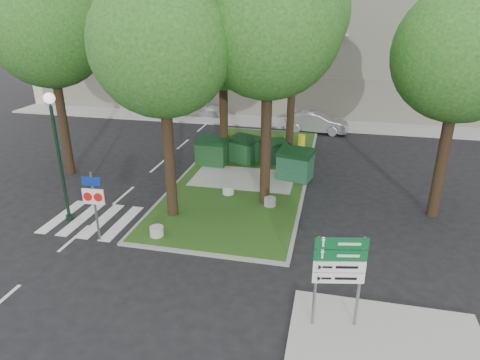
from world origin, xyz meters
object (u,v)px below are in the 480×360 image
(dumpster_a, at_px, (212,151))
(dumpster_c, at_px, (273,152))
(litter_bin, at_px, (301,141))
(tree_median_near_left, at_px, (164,30))
(traffic_sign_pole, at_px, (94,197))
(street_lamp, at_px, (57,143))
(dumpster_d, at_px, (295,164))
(car_white, at_px, (197,107))
(directional_sign, at_px, (339,268))
(tree_median_far, at_px, (298,1))
(tree_street_right, at_px, (467,40))
(dumpster_b, at_px, (244,149))
(tree_street_left, at_px, (49,17))
(bollard_left, at_px, (157,231))
(car_silver, at_px, (316,122))
(bollard_mid, at_px, (228,190))
(tree_median_near_right, at_px, (272,10))
(bollard_right, at_px, (270,202))
(tree_median_mid, at_px, (225,31))

(dumpster_a, distance_m, dumpster_c, 3.34)
(dumpster_a, relative_size, litter_bin, 2.21)
(tree_median_near_left, bearing_deg, traffic_sign_pole, -130.22)
(street_lamp, bearing_deg, traffic_sign_pole, -30.95)
(dumpster_c, distance_m, dumpster_d, 2.50)
(traffic_sign_pole, bearing_deg, car_white, 92.78)
(litter_bin, distance_m, directional_sign, 15.69)
(tree_median_far, height_order, tree_street_right, tree_median_far)
(tree_median_near_left, relative_size, dumpster_b, 5.72)
(tree_street_left, bearing_deg, bollard_left, -37.66)
(tree_street_right, distance_m, bollard_left, 13.21)
(litter_bin, bearing_deg, car_silver, 80.87)
(tree_median_far, distance_m, dumpster_b, 8.27)
(dumpster_d, relative_size, bollard_mid, 3.56)
(tree_median_near_right, distance_m, bollard_mid, 7.91)
(dumpster_b, height_order, car_silver, dumpster_b)
(dumpster_c, distance_m, car_silver, 7.31)
(tree_median_far, relative_size, car_white, 2.76)
(tree_median_near_left, distance_m, tree_median_near_right, 4.09)
(bollard_mid, height_order, directional_sign, directional_sign)
(dumpster_b, xyz_separation_m, car_silver, (3.50, 7.19, -0.11))
(tree_street_left, distance_m, street_lamp, 7.05)
(tree_median_near_left, bearing_deg, bollard_right, 23.51)
(litter_bin, bearing_deg, tree_street_left, -149.52)
(tree_median_mid, xyz_separation_m, dumpster_a, (-0.68, -0.41, -6.12))
(tree_median_far, xyz_separation_m, car_white, (-8.18, 7.26, -7.58))
(dumpster_b, bearing_deg, tree_median_far, 71.69)
(bollard_mid, bearing_deg, bollard_left, -111.06)
(tree_median_near_right, xyz_separation_m, car_white, (-7.98, 14.76, -7.25))
(car_white, bearing_deg, tree_street_right, -133.77)
(tree_median_near_left, height_order, bollard_right, tree_median_near_left)
(tree_median_near_right, height_order, tree_median_mid, tree_median_near_right)
(tree_street_right, height_order, dumpster_b, tree_street_right)
(dumpster_c, bearing_deg, car_white, 103.40)
(tree_median_near_right, relative_size, bollard_left, 22.30)
(dumpster_a, xyz_separation_m, car_white, (-4.29, 10.67, -0.12))
(dumpster_c, distance_m, car_white, 12.28)
(street_lamp, xyz_separation_m, car_silver, (9.06, 15.32, -2.56))
(bollard_right, distance_m, traffic_sign_pole, 7.22)
(tree_median_far, distance_m, dumpster_d, 8.76)
(litter_bin, bearing_deg, bollard_right, -93.84)
(tree_street_right, bearing_deg, directional_sign, -116.79)
(bollard_mid, xyz_separation_m, directional_sign, (4.91, -7.76, 1.60))
(tree_median_near_left, distance_m, traffic_sign_pole, 6.44)
(dumpster_b, distance_m, directional_sign, 13.31)
(tree_street_left, distance_m, car_white, 15.17)
(tree_median_far, bearing_deg, street_lamp, -126.22)
(tree_street_right, xyz_separation_m, bollard_right, (-6.80, -0.89, -6.68))
(tree_median_near_right, distance_m, street_lamp, 9.55)
(car_silver, bearing_deg, car_white, 79.81)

